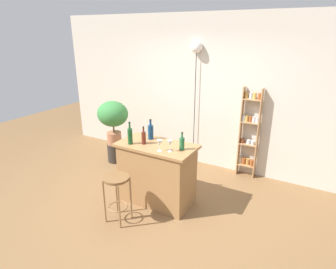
% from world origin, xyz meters
% --- Properties ---
extents(ground, '(12.00, 12.00, 0.00)m').
position_xyz_m(ground, '(0.00, 0.00, 0.00)').
color(ground, brown).
extents(back_wall, '(6.40, 0.10, 2.80)m').
position_xyz_m(back_wall, '(0.00, 1.95, 1.40)').
color(back_wall, beige).
rests_on(back_wall, ground).
extents(kitchen_counter, '(1.15, 0.61, 0.94)m').
position_xyz_m(kitchen_counter, '(0.00, 0.30, 0.47)').
color(kitchen_counter, '#9E7042').
rests_on(kitchen_counter, ground).
extents(bar_stool, '(0.35, 0.35, 0.67)m').
position_xyz_m(bar_stool, '(-0.21, -0.38, 0.50)').
color(bar_stool, '#997047').
rests_on(bar_stool, ground).
extents(spice_shelf, '(0.32, 0.14, 1.61)m').
position_xyz_m(spice_shelf, '(0.96, 1.81, 0.82)').
color(spice_shelf, tan).
rests_on(spice_shelf, ground).
extents(plant_stool, '(0.30, 0.30, 0.37)m').
position_xyz_m(plant_stool, '(-1.49, 1.11, 0.19)').
color(plant_stool, '#2D2823').
rests_on(plant_stool, ground).
extents(potted_plant, '(0.61, 0.55, 0.86)m').
position_xyz_m(potted_plant, '(-1.49, 1.11, 0.94)').
color(potted_plant, '#A86B4C').
rests_on(potted_plant, plant_stool).
extents(bottle_soda_blue, '(0.06, 0.06, 0.26)m').
position_xyz_m(bottle_soda_blue, '(-0.17, 0.23, 1.03)').
color(bottle_soda_blue, '#5B2319').
rests_on(bottle_soda_blue, kitchen_counter).
extents(bottle_olive_oil, '(0.07, 0.07, 0.33)m').
position_xyz_m(bottle_olive_oil, '(-0.34, 0.13, 1.06)').
color(bottle_olive_oil, '#194C23').
rests_on(bottle_olive_oil, kitchen_counter).
extents(bottle_vinegar, '(0.08, 0.08, 0.31)m').
position_xyz_m(bottle_vinegar, '(-0.20, 0.45, 1.05)').
color(bottle_vinegar, navy).
rests_on(bottle_vinegar, kitchen_counter).
extents(bottle_spirits_clear, '(0.07, 0.07, 0.26)m').
position_xyz_m(bottle_spirits_clear, '(0.41, 0.31, 1.03)').
color(bottle_spirits_clear, '#236638').
rests_on(bottle_spirits_clear, kitchen_counter).
extents(wine_glass_left, '(0.07, 0.07, 0.16)m').
position_xyz_m(wine_glass_left, '(0.29, 0.18, 1.05)').
color(wine_glass_left, silver).
rests_on(wine_glass_left, kitchen_counter).
extents(wine_glass_center, '(0.07, 0.07, 0.16)m').
position_xyz_m(wine_glass_center, '(0.16, 0.12, 1.05)').
color(wine_glass_center, silver).
rests_on(wine_glass_center, kitchen_counter).
extents(pendant_globe_light, '(0.21, 0.21, 2.32)m').
position_xyz_m(pendant_globe_light, '(-0.11, 1.84, 2.18)').
color(pendant_globe_light, black).
rests_on(pendant_globe_light, ground).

